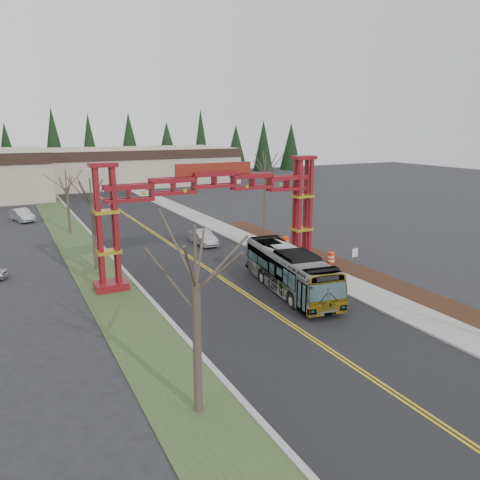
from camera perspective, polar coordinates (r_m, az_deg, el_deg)
ground at (r=22.69m, az=16.79°, el=-16.54°), size 200.00×200.00×0.00m
road at (r=42.76m, az=-6.87°, el=-1.59°), size 12.00×110.00×0.02m
lane_line_left at (r=42.72m, az=-7.02°, el=-1.59°), size 0.12×100.00×0.01m
lane_line_right at (r=42.80m, az=-6.72°, el=-1.55°), size 0.12×100.00×0.01m
curb_right at (r=45.15m, az=0.46°, el=-0.58°), size 0.30×110.00×0.15m
sidewalk_right at (r=45.82m, az=2.07°, el=-0.38°), size 2.60×110.00×0.14m
landscape_strip at (r=35.79m, az=17.64°, el=-5.12°), size 2.60×50.00×0.12m
grass_median at (r=40.82m, az=-17.46°, el=-2.84°), size 4.00×110.00×0.08m
curb_left at (r=41.13m, az=-14.93°, el=-2.49°), size 0.30×110.00×0.15m
gateway_arch at (r=35.17m, az=-3.14°, el=5.13°), size 18.20×1.60×8.90m
retail_building_east at (r=97.09m, az=-12.80°, el=8.81°), size 38.00×20.30×7.00m
conifer_treeline at (r=106.86m, az=-19.70°, el=10.38°), size 116.10×5.60×13.00m
transit_bus at (r=32.53m, az=6.07°, el=-3.71°), size 4.03×11.16×3.04m
silver_sedan at (r=45.56m, az=-4.52°, el=0.33°), size 1.53×4.35×1.43m
parked_car_far_a at (r=62.53m, az=-25.04°, el=2.77°), size 2.86×4.85×1.51m
bare_tree_median_near at (r=17.74m, az=-5.41°, el=-5.53°), size 3.48×3.48×7.71m
bare_tree_median_mid at (r=38.30m, az=-17.65°, el=4.21°), size 3.00×3.00×7.34m
bare_tree_median_far at (r=52.92m, az=-20.39°, el=5.97°), size 2.98×2.98×6.87m
bare_tree_right_far at (r=48.16m, az=3.12°, el=7.77°), size 3.12×3.12×8.37m
street_sign at (r=36.03m, az=13.82°, el=-2.02°), size 0.54×0.12×2.36m
barrel_south at (r=39.61m, az=11.06°, el=-2.22°), size 0.56×0.56×1.04m
barrel_mid at (r=43.42m, az=6.95°, el=-0.76°), size 0.49×0.49×0.90m
barrel_north at (r=44.18m, az=5.58°, el=-0.32°), size 0.60×0.60×1.12m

